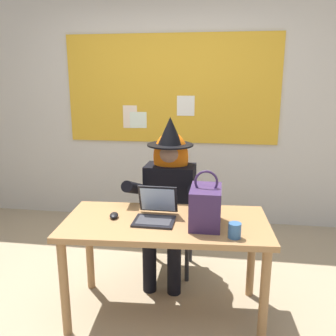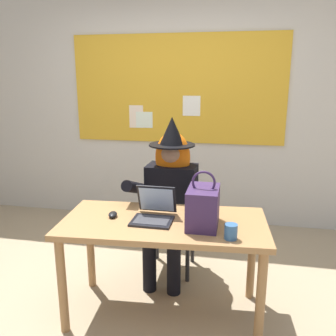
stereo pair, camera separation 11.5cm
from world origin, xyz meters
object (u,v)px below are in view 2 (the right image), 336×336
laptop (154,212)px  handbag (203,207)px  chair_at_desk (173,214)px  computer_mouse (113,214)px  person_costumed (170,189)px  coffee_mug (231,232)px  desk_main (164,233)px

laptop → handbag: 0.36m
chair_at_desk → computer_mouse: 0.80m
chair_at_desk → person_costumed: (-0.00, -0.12, 0.27)m
person_costumed → computer_mouse: bearing=-25.8°
person_costumed → handbag: person_costumed is taller
laptop → coffee_mug: bearing=-21.6°
chair_at_desk → computer_mouse: bearing=-23.6°
desk_main → handbag: 0.36m
person_costumed → laptop: size_ratio=4.59×
computer_mouse → coffee_mug: (0.83, -0.20, 0.03)m
person_costumed → laptop: (-0.01, -0.56, 0.00)m
person_costumed → coffee_mug: person_costumed is taller
handbag → person_costumed: bearing=118.7°
desk_main → computer_mouse: 0.38m
chair_at_desk → person_costumed: bearing=-1.0°
handbag → coffee_mug: size_ratio=3.98×
computer_mouse → handbag: (0.64, -0.03, 0.12)m
computer_mouse → coffee_mug: size_ratio=1.09×
desk_main → coffee_mug: size_ratio=15.22×
laptop → coffee_mug: laptop is taller
desk_main → coffee_mug: bearing=-23.8°
chair_at_desk → person_costumed: person_costumed is taller
handbag → coffee_mug: handbag is taller
computer_mouse → coffee_mug: 0.85m
handbag → coffee_mug: bearing=-41.6°
chair_at_desk → coffee_mug: bearing=29.9°
coffee_mug → desk_main: bearing=156.2°
person_costumed → handbag: 0.70m
person_costumed → coffee_mug: bearing=35.7°
desk_main → chair_at_desk: bearing=95.1°
laptop → handbag: handbag is taller
chair_at_desk → laptop: 0.74m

